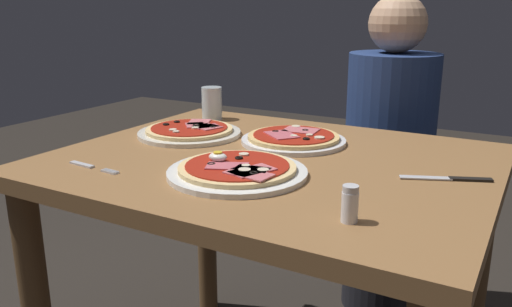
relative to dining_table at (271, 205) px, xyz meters
name	(u,v)px	position (x,y,z in m)	size (l,w,h in m)	color
dining_table	(271,205)	(0.00, 0.00, 0.00)	(1.06, 0.87, 0.77)	olive
pizza_foreground	(238,170)	(0.00, -0.17, 0.14)	(0.31, 0.31, 0.05)	white
pizza_across_left	(190,131)	(-0.31, 0.08, 0.14)	(0.30, 0.30, 0.03)	silver
pizza_across_right	(293,139)	(-0.01, 0.15, 0.14)	(0.29, 0.29, 0.03)	white
water_glass_near	(212,105)	(-0.38, 0.30, 0.18)	(0.07, 0.07, 0.11)	silver
fork	(90,166)	(-0.33, -0.29, 0.13)	(0.16, 0.03, 0.00)	silver
knife	(452,179)	(0.42, 0.04, 0.13)	(0.19, 0.09, 0.01)	silver
salt_shaker	(350,204)	(0.31, -0.29, 0.16)	(0.03, 0.03, 0.07)	white
diner_person	(387,168)	(0.10, 0.73, -0.08)	(0.32, 0.32, 1.18)	black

